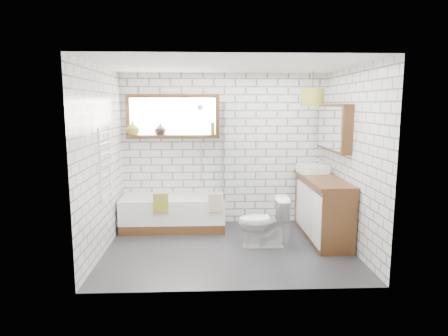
{
  "coord_description": "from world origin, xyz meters",
  "views": [
    {
      "loc": [
        -0.29,
        -5.35,
        1.99
      ],
      "look_at": [
        -0.05,
        0.25,
        1.1
      ],
      "focal_mm": 32.0,
      "sensor_mm": 36.0,
      "label": 1
    }
  ],
  "objects_px": {
    "bathtub": "(173,212)",
    "pendant": "(312,97)",
    "toilet": "(263,222)",
    "vanity": "(322,207)",
    "basin": "(313,169)"
  },
  "relations": [
    {
      "from": "bathtub",
      "to": "vanity",
      "type": "bearing_deg",
      "value": -12.6
    },
    {
      "from": "bathtub",
      "to": "toilet",
      "type": "bearing_deg",
      "value": -33.34
    },
    {
      "from": "toilet",
      "to": "pendant",
      "type": "relative_size",
      "value": 2.14
    },
    {
      "from": "toilet",
      "to": "pendant",
      "type": "bearing_deg",
      "value": 123.44
    },
    {
      "from": "bathtub",
      "to": "toilet",
      "type": "xyz_separation_m",
      "value": [
        1.33,
        -0.88,
        0.09
      ]
    },
    {
      "from": "vanity",
      "to": "basin",
      "type": "xyz_separation_m",
      "value": [
        -0.06,
        0.4,
        0.52
      ]
    },
    {
      "from": "pendant",
      "to": "vanity",
      "type": "bearing_deg",
      "value": -34.51
    },
    {
      "from": "bathtub",
      "to": "pendant",
      "type": "height_order",
      "value": "pendant"
    },
    {
      "from": "basin",
      "to": "pendant",
      "type": "xyz_separation_m",
      "value": [
        -0.12,
        -0.27,
        1.12
      ]
    },
    {
      "from": "bathtub",
      "to": "toilet",
      "type": "height_order",
      "value": "toilet"
    },
    {
      "from": "bathtub",
      "to": "vanity",
      "type": "relative_size",
      "value": 1.02
    },
    {
      "from": "basin",
      "to": "bathtub",
      "type": "bearing_deg",
      "value": 177.04
    },
    {
      "from": "bathtub",
      "to": "vanity",
      "type": "xyz_separation_m",
      "value": [
        2.28,
        -0.51,
        0.19
      ]
    },
    {
      "from": "basin",
      "to": "toilet",
      "type": "distance_m",
      "value": 1.33
    },
    {
      "from": "bathtub",
      "to": "toilet",
      "type": "distance_m",
      "value": 1.6
    }
  ]
}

